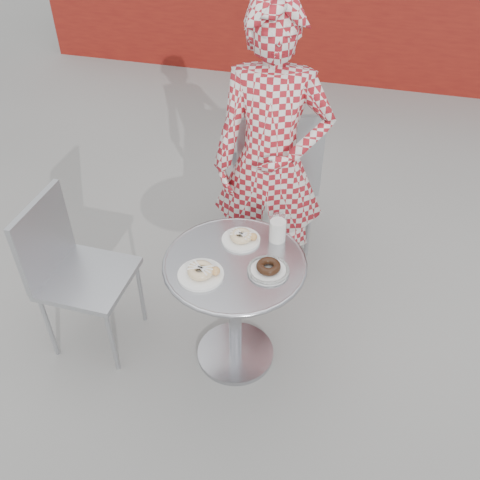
% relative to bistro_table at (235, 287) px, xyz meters
% --- Properties ---
extents(ground, '(60.00, 60.00, 0.00)m').
position_rel_bistro_table_xyz_m(ground, '(0.00, -0.04, -0.50)').
color(ground, gray).
rests_on(ground, ground).
extents(bistro_table, '(0.65, 0.65, 0.66)m').
position_rel_bistro_table_xyz_m(bistro_table, '(0.00, 0.00, 0.00)').
color(bistro_table, '#B6B7BB').
rests_on(bistro_table, ground).
extents(chair_far, '(0.60, 0.61, 0.99)m').
position_rel_bistro_table_xyz_m(chair_far, '(-0.03, 0.97, -0.19)').
color(chair_far, '#A7AAAF').
rests_on(chair_far, ground).
extents(chair_left, '(0.41, 0.41, 0.85)m').
position_rel_bistro_table_xyz_m(chair_left, '(-0.74, -0.06, -0.24)').
color(chair_left, '#A7AAAF').
rests_on(chair_left, ground).
extents(seated_person, '(0.64, 0.46, 1.64)m').
position_rel_bistro_table_xyz_m(seated_person, '(0.03, 0.59, 0.32)').
color(seated_person, maroon).
rests_on(seated_person, ground).
extents(plate_far, '(0.18, 0.18, 0.05)m').
position_rel_bistro_table_xyz_m(plate_far, '(-0.01, 0.15, 0.18)').
color(plate_far, white).
rests_on(plate_far, bistro_table).
extents(plate_near, '(0.20, 0.20, 0.05)m').
position_rel_bistro_table_xyz_m(plate_near, '(-0.11, -0.12, 0.18)').
color(plate_near, white).
rests_on(plate_near, bistro_table).
extents(plate_checker, '(0.19, 0.19, 0.05)m').
position_rel_bistro_table_xyz_m(plate_checker, '(0.16, -0.02, 0.18)').
color(plate_checker, white).
rests_on(plate_checker, bistro_table).
extents(milk_cup, '(0.08, 0.08, 0.13)m').
position_rel_bistro_table_xyz_m(milk_cup, '(0.15, 0.20, 0.22)').
color(milk_cup, white).
rests_on(milk_cup, bistro_table).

